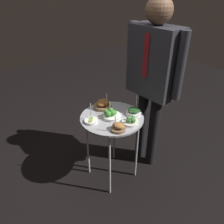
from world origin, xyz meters
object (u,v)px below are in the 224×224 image
at_px(bowl_spinach_back_left, 134,112).
at_px(bowl_roast_near_rim, 118,127).
at_px(waiter_figure, 153,70).
at_px(bowl_broccoli_front_left, 131,121).
at_px(bowl_asparagus_mid_left, 91,121).
at_px(bowl_roast_back_right, 103,105).
at_px(serving_cart, 112,123).
at_px(bowl_broccoli_front_right, 111,114).

bearing_deg(bowl_spinach_back_left, bowl_roast_near_rim, -70.98).
relative_size(bowl_roast_near_rim, waiter_figure, 0.09).
distance_m(bowl_broccoli_front_left, bowl_roast_near_rim, 0.15).
xyz_separation_m(bowl_asparagus_mid_left, bowl_spinach_back_left, (0.15, 0.37, 0.01)).
height_order(bowl_asparagus_mid_left, bowl_roast_near_rim, bowl_asparagus_mid_left).
relative_size(bowl_roast_back_right, bowl_spinach_back_left, 0.98).
bearing_deg(serving_cart, bowl_asparagus_mid_left, -104.48).
xyz_separation_m(bowl_asparagus_mid_left, waiter_figure, (0.11, 0.64, 0.34)).
distance_m(bowl_asparagus_mid_left, waiter_figure, 0.73).
xyz_separation_m(serving_cart, bowl_asparagus_mid_left, (-0.05, -0.19, 0.08)).
bearing_deg(serving_cart, bowl_spinach_back_left, 61.70).
bearing_deg(bowl_broccoli_front_right, bowl_roast_near_rim, -23.37).
xyz_separation_m(bowl_roast_near_rim, waiter_figure, (-0.13, 0.54, 0.32)).
distance_m(bowl_broccoli_front_right, bowl_spinach_back_left, 0.21).
bearing_deg(bowl_broccoli_front_left, bowl_asparagus_mid_left, -133.87).
height_order(bowl_broccoli_front_right, bowl_roast_back_right, bowl_roast_back_right).
height_order(bowl_asparagus_mid_left, bowl_roast_back_right, same).
height_order(serving_cart, bowl_broccoli_front_right, bowl_broccoli_front_right).
bearing_deg(bowl_spinach_back_left, serving_cart, -118.30).
relative_size(bowl_asparagus_mid_left, bowl_broccoli_front_left, 1.17).
xyz_separation_m(bowl_broccoli_front_left, bowl_roast_back_right, (-0.37, -0.02, 0.01)).
bearing_deg(bowl_roast_back_right, serving_cart, -11.46).
distance_m(serving_cart, bowl_spinach_back_left, 0.23).
relative_size(bowl_broccoli_front_left, waiter_figure, 0.08).
relative_size(bowl_asparagus_mid_left, bowl_roast_near_rim, 1.08).
xyz_separation_m(bowl_broccoli_front_right, bowl_spinach_back_left, (0.09, 0.19, -0.00)).
bearing_deg(serving_cart, bowl_broccoli_front_right, -80.23).
height_order(serving_cart, bowl_roast_near_rim, bowl_roast_near_rim).
relative_size(bowl_asparagus_mid_left, bowl_spinach_back_left, 0.94).
relative_size(bowl_broccoli_front_left, bowl_roast_near_rim, 0.93).
relative_size(serving_cart, waiter_figure, 0.43).
distance_m(bowl_roast_back_right, bowl_spinach_back_left, 0.31).
bearing_deg(bowl_spinach_back_left, waiter_figure, 98.45).
xyz_separation_m(serving_cart, waiter_figure, (0.06, 0.45, 0.42)).
distance_m(serving_cart, waiter_figure, 0.61).
relative_size(bowl_broccoli_front_right, bowl_roast_back_right, 0.96).
height_order(bowl_broccoli_front_left, bowl_spinach_back_left, bowl_spinach_back_left).
bearing_deg(bowl_broccoli_front_right, serving_cart, 99.77).
bearing_deg(bowl_broccoli_front_left, bowl_roast_back_right, -177.58).
bearing_deg(bowl_roast_back_right, bowl_broccoli_front_right, -15.15).
bearing_deg(waiter_figure, bowl_broccoli_front_left, -71.90).
bearing_deg(bowl_roast_near_rim, bowl_broccoli_front_left, 92.00).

